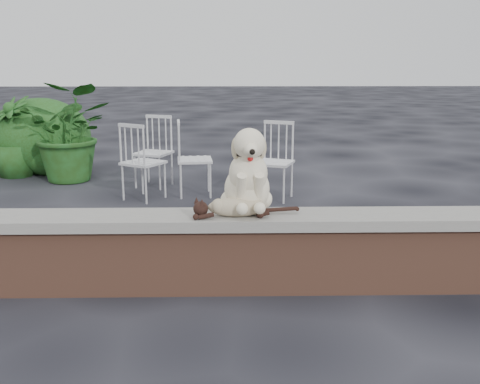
{
  "coord_description": "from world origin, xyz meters",
  "views": [
    {
      "loc": [
        0.5,
        -3.91,
        1.7
      ],
      "look_at": [
        0.58,
        0.2,
        0.7
      ],
      "focal_mm": 41.68,
      "sensor_mm": 36.0,
      "label": 1
    }
  ],
  "objects_px": {
    "dog": "(247,168)",
    "potted_plant_b": "(13,137)",
    "chair_c": "(143,161)",
    "chair_b": "(153,152)",
    "cat": "(237,206)",
    "potted_plant_a": "(71,132)",
    "chair_e": "(195,158)",
    "chair_d": "(274,161)"
  },
  "relations": [
    {
      "from": "dog",
      "to": "potted_plant_b",
      "type": "height_order",
      "value": "dog"
    },
    {
      "from": "chair_c",
      "to": "chair_b",
      "type": "relative_size",
      "value": 1.0
    },
    {
      "from": "cat",
      "to": "potted_plant_a",
      "type": "distance_m",
      "value": 4.48
    },
    {
      "from": "cat",
      "to": "potted_plant_b",
      "type": "relative_size",
      "value": 0.79
    },
    {
      "from": "chair_b",
      "to": "potted_plant_b",
      "type": "bearing_deg",
      "value": -178.27
    },
    {
      "from": "dog",
      "to": "chair_b",
      "type": "distance_m",
      "value": 3.56
    },
    {
      "from": "chair_c",
      "to": "potted_plant_a",
      "type": "distance_m",
      "value": 1.59
    },
    {
      "from": "cat",
      "to": "chair_e",
      "type": "relative_size",
      "value": 0.98
    },
    {
      "from": "cat",
      "to": "chair_d",
      "type": "height_order",
      "value": "chair_d"
    },
    {
      "from": "dog",
      "to": "chair_c",
      "type": "distance_m",
      "value": 2.93
    },
    {
      "from": "dog",
      "to": "chair_e",
      "type": "bearing_deg",
      "value": 96.56
    },
    {
      "from": "dog",
      "to": "chair_d",
      "type": "relative_size",
      "value": 0.69
    },
    {
      "from": "dog",
      "to": "potted_plant_a",
      "type": "height_order",
      "value": "potted_plant_a"
    },
    {
      "from": "chair_b",
      "to": "potted_plant_a",
      "type": "relative_size",
      "value": 0.68
    },
    {
      "from": "cat",
      "to": "chair_c",
      "type": "height_order",
      "value": "chair_c"
    },
    {
      "from": "chair_c",
      "to": "potted_plant_b",
      "type": "bearing_deg",
      "value": -1.93
    },
    {
      "from": "chair_e",
      "to": "chair_b",
      "type": "xyz_separation_m",
      "value": [
        -0.58,
        0.51,
        0.0
      ]
    },
    {
      "from": "chair_e",
      "to": "potted_plant_a",
      "type": "bearing_deg",
      "value": 57.51
    },
    {
      "from": "chair_e",
      "to": "potted_plant_b",
      "type": "distance_m",
      "value": 2.95
    },
    {
      "from": "potted_plant_a",
      "to": "chair_d",
      "type": "bearing_deg",
      "value": -22.0
    },
    {
      "from": "chair_d",
      "to": "chair_b",
      "type": "xyz_separation_m",
      "value": [
        -1.56,
        0.72,
        0.0
      ]
    },
    {
      "from": "chair_d",
      "to": "potted_plant_a",
      "type": "distance_m",
      "value": 2.96
    },
    {
      "from": "chair_b",
      "to": "cat",
      "type": "bearing_deg",
      "value": -52.97
    },
    {
      "from": "chair_b",
      "to": "chair_d",
      "type": "bearing_deg",
      "value": -4.85
    },
    {
      "from": "cat",
      "to": "dog",
      "type": "bearing_deg",
      "value": 57.3
    },
    {
      "from": "chair_c",
      "to": "chair_d",
      "type": "height_order",
      "value": "same"
    },
    {
      "from": "dog",
      "to": "cat",
      "type": "xyz_separation_m",
      "value": [
        -0.08,
        -0.15,
        -0.25
      ]
    },
    {
      "from": "dog",
      "to": "potted_plant_a",
      "type": "xyz_separation_m",
      "value": [
        -2.32,
        3.72,
        -0.21
      ]
    },
    {
      "from": "chair_c",
      "to": "chair_d",
      "type": "distance_m",
      "value": 1.59
    },
    {
      "from": "chair_d",
      "to": "potted_plant_a",
      "type": "bearing_deg",
      "value": 179.28
    },
    {
      "from": "dog",
      "to": "chair_b",
      "type": "bearing_deg",
      "value": 104.24
    },
    {
      "from": "chair_c",
      "to": "potted_plant_b",
      "type": "xyz_separation_m",
      "value": [
        -2.07,
        1.39,
        0.11
      ]
    },
    {
      "from": "dog",
      "to": "chair_e",
      "type": "xyz_separation_m",
      "value": [
        -0.56,
        2.83,
        -0.43
      ]
    },
    {
      "from": "cat",
      "to": "chair_d",
      "type": "bearing_deg",
      "value": 75.29
    },
    {
      "from": "cat",
      "to": "chair_d",
      "type": "xyz_separation_m",
      "value": [
        0.49,
        2.77,
        -0.19
      ]
    },
    {
      "from": "chair_e",
      "to": "chair_b",
      "type": "relative_size",
      "value": 1.0
    },
    {
      "from": "dog",
      "to": "chair_d",
      "type": "height_order",
      "value": "dog"
    },
    {
      "from": "dog",
      "to": "chair_c",
      "type": "height_order",
      "value": "dog"
    },
    {
      "from": "dog",
      "to": "cat",
      "type": "relative_size",
      "value": 0.7
    },
    {
      "from": "potted_plant_a",
      "to": "cat",
      "type": "bearing_deg",
      "value": -59.95
    },
    {
      "from": "potted_plant_a",
      "to": "chair_c",
      "type": "bearing_deg",
      "value": -43.05
    },
    {
      "from": "chair_c",
      "to": "potted_plant_a",
      "type": "relative_size",
      "value": 0.68
    }
  ]
}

